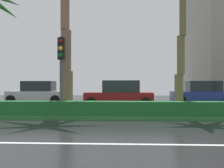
# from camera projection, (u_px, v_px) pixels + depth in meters

# --- Properties ---
(ground_plane) EXTENTS (90.00, 42.00, 0.10)m
(ground_plane) POSITION_uv_depth(u_px,v_px,m) (31.00, 113.00, 13.56)
(ground_plane) COLOR black
(median_strip) EXTENTS (85.50, 4.00, 0.15)m
(median_strip) POSITION_uv_depth(u_px,v_px,m) (24.00, 113.00, 12.56)
(median_strip) COLOR #2D6B33
(median_strip) RESTS_ON ground_plane
(median_hedge) EXTENTS (76.50, 0.70, 0.60)m
(median_hedge) POSITION_uv_depth(u_px,v_px,m) (11.00, 108.00, 11.16)
(median_hedge) COLOR #1E6028
(median_hedge) RESTS_ON median_strip
(traffic_signal_median_right) EXTENTS (0.28, 0.43, 3.44)m
(traffic_signal_median_right) POSITION_uv_depth(u_px,v_px,m) (61.00, 61.00, 11.34)
(traffic_signal_median_right) COLOR #4C4C47
(traffic_signal_median_right) RESTS_ON median_strip
(car_in_traffic_second) EXTENTS (4.30, 2.02, 1.72)m
(car_in_traffic_second) POSITION_uv_depth(u_px,v_px,m) (38.00, 93.00, 19.70)
(car_in_traffic_second) COLOR silver
(car_in_traffic_second) RESTS_ON ground_plane
(car_in_traffic_third) EXTENTS (4.30, 2.02, 1.72)m
(car_in_traffic_third) POSITION_uv_depth(u_px,v_px,m) (119.00, 94.00, 16.47)
(car_in_traffic_third) COLOR maroon
(car_in_traffic_third) RESTS_ON ground_plane
(car_in_traffic_fourth) EXTENTS (4.30, 2.02, 1.72)m
(car_in_traffic_fourth) POSITION_uv_depth(u_px,v_px,m) (202.00, 93.00, 18.86)
(car_in_traffic_fourth) COLOR navy
(car_in_traffic_fourth) RESTS_ON ground_plane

